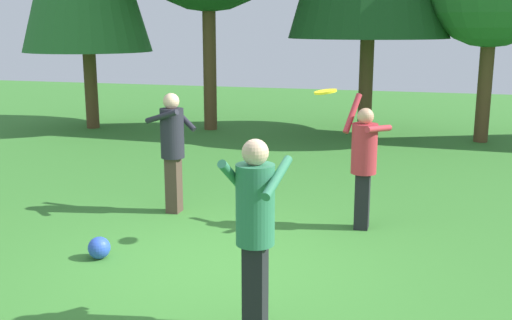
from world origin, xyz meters
TOP-DOWN VIEW (x-y plane):
  - ground_plane at (0.00, 0.00)m, footprint 40.00×40.00m
  - person_thrower at (1.45, 1.78)m, footprint 0.64×0.63m
  - person_catcher at (0.84, -1.33)m, footprint 0.53×0.61m
  - person_bystander at (-1.29, 1.77)m, footprint 0.70×0.64m
  - frisbee at (1.05, 0.94)m, footprint 0.36×0.36m
  - ball_blue at (-1.40, -0.18)m, footprint 0.26×0.26m

SIDE VIEW (x-z plane):
  - ground_plane at x=0.00m, z-range 0.00..0.00m
  - ball_blue at x=-1.40m, z-range 0.00..0.26m
  - person_thrower at x=1.45m, z-range 0.07..1.88m
  - person_catcher at x=0.84m, z-range 0.17..1.92m
  - person_bystander at x=-1.29m, z-range 0.17..1.92m
  - frisbee at x=1.05m, z-range 1.90..1.96m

